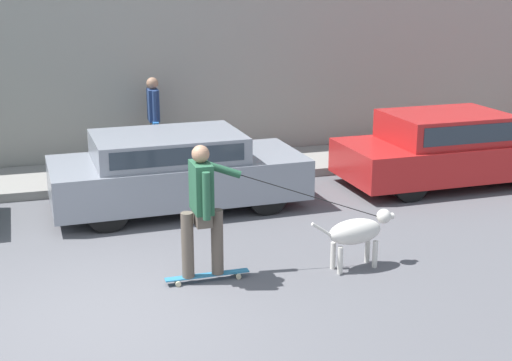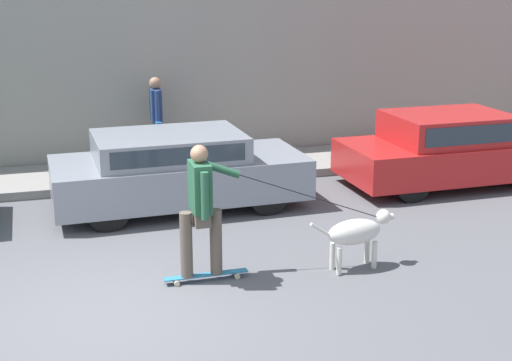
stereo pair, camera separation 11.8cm
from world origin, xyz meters
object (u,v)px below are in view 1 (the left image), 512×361
at_px(dog, 357,232).
at_px(parked_car_1, 176,171).
at_px(pedestrian_with_bag, 154,116).
at_px(skateboarder, 203,206).
at_px(parked_car_2, 450,149).

bearing_deg(dog, parked_car_1, 111.92).
bearing_deg(pedestrian_with_bag, dog, 108.86).
distance_m(parked_car_1, skateboarder, 3.10).
xyz_separation_m(dog, pedestrian_with_bag, (-1.76, 5.71, 0.61)).
height_order(parked_car_1, skateboarder, skateboarder).
bearing_deg(parked_car_1, pedestrian_with_bag, 87.23).
height_order(parked_car_1, parked_car_2, parked_car_2).
relative_size(parked_car_1, dog, 3.40).
height_order(parked_car_2, skateboarder, skateboarder).
distance_m(parked_car_2, skateboarder, 6.21).
distance_m(skateboarder, pedestrian_with_bag, 5.56).
xyz_separation_m(parked_car_1, dog, (1.80, -3.22, -0.14)).
height_order(dog, skateboarder, skateboarder).
distance_m(parked_car_2, dog, 4.65).
height_order(parked_car_2, dog, parked_car_2).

